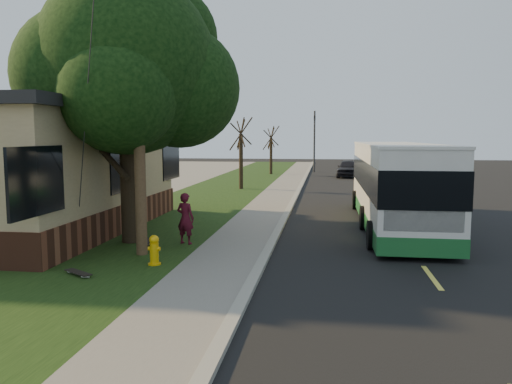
% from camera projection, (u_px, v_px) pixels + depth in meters
% --- Properties ---
extents(ground, '(120.00, 120.00, 0.00)m').
position_uv_depth(ground, '(259.00, 271.00, 11.96)').
color(ground, black).
rests_on(ground, ground).
extents(road, '(8.00, 80.00, 0.01)m').
position_uv_depth(road, '(383.00, 212.00, 21.25)').
color(road, black).
rests_on(road, ground).
extents(curb, '(0.25, 80.00, 0.12)m').
position_uv_depth(curb, '(289.00, 209.00, 21.79)').
color(curb, gray).
rests_on(curb, ground).
extents(sidewalk, '(2.00, 80.00, 0.08)m').
position_uv_depth(sidewalk, '(267.00, 209.00, 21.93)').
color(sidewalk, slate).
rests_on(sidewalk, ground).
extents(grass_verge, '(5.00, 80.00, 0.07)m').
position_uv_depth(grass_verge, '(189.00, 207.00, 22.42)').
color(grass_verge, black).
rests_on(grass_verge, ground).
extents(fire_hydrant, '(0.32, 0.32, 0.74)m').
position_uv_depth(fire_hydrant, '(154.00, 250.00, 12.27)').
color(fire_hydrant, '#E9AD0C').
rests_on(fire_hydrant, grass_verge).
extents(utility_pole, '(2.86, 3.21, 9.07)m').
position_uv_depth(utility_pole, '(137.00, 81.00, 12.88)').
color(utility_pole, '#473321').
rests_on(utility_pole, ground).
extents(leafy_tree, '(6.30, 6.00, 7.80)m').
position_uv_depth(leafy_tree, '(130.00, 69.00, 14.56)').
color(leafy_tree, black).
rests_on(leafy_tree, grass_verge).
extents(bare_tree_near, '(1.38, 1.21, 4.31)m').
position_uv_depth(bare_tree_near, '(241.00, 154.00, 29.92)').
color(bare_tree_near, black).
rests_on(bare_tree_near, grass_verge).
extents(bare_tree_far, '(1.38, 1.21, 4.03)m').
position_uv_depth(bare_tree_far, '(271.00, 151.00, 41.67)').
color(bare_tree_far, black).
rests_on(bare_tree_far, grass_verge).
extents(traffic_signal, '(0.18, 0.22, 5.50)m').
position_uv_depth(traffic_signal, '(314.00, 137.00, 45.00)').
color(traffic_signal, '#2D2D30').
rests_on(traffic_signal, ground).
extents(transit_bus, '(2.53, 10.96, 2.97)m').
position_uv_depth(transit_bus, '(395.00, 182.00, 17.84)').
color(transit_bus, silver).
rests_on(transit_bus, ground).
extents(skateboarder, '(0.63, 0.51, 1.52)m').
position_uv_depth(skateboarder, '(185.00, 218.00, 14.60)').
color(skateboarder, '#4C0F1E').
rests_on(skateboarder, grass_verge).
extents(skateboard_main, '(0.61, 0.89, 0.08)m').
position_uv_depth(skateboard_main, '(146.00, 241.00, 14.79)').
color(skateboard_main, black).
rests_on(skateboard_main, grass_verge).
extents(skateboard_spare, '(0.84, 0.64, 0.08)m').
position_uv_depth(skateboard_spare, '(78.00, 273.00, 11.35)').
color(skateboard_spare, black).
rests_on(skateboard_spare, grass_verge).
extents(dumpster, '(1.59, 1.41, 1.18)m').
position_uv_depth(dumpster, '(61.00, 198.00, 21.07)').
color(dumpster, black).
rests_on(dumpster, building_lot).
extents(distant_car, '(2.11, 4.27, 1.40)m').
position_uv_depth(distant_car, '(349.00, 168.00, 39.55)').
color(distant_car, black).
rests_on(distant_car, ground).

